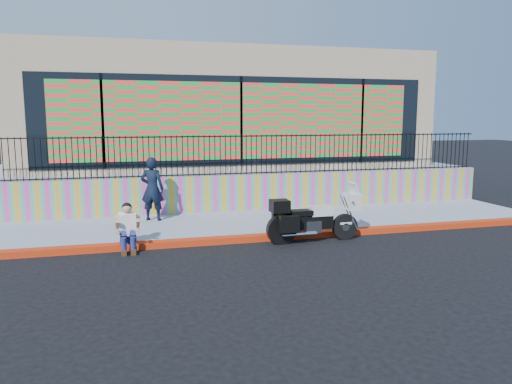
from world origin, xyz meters
name	(u,v)px	position (x,y,z in m)	size (l,w,h in m)	color
ground	(281,239)	(0.00, 0.00, 0.00)	(90.00, 90.00, 0.00)	black
red_curb	(281,236)	(0.00, 0.00, 0.07)	(16.00, 0.30, 0.15)	red
sidewalk	(263,223)	(0.00, 1.65, 0.07)	(16.00, 3.00, 0.15)	#8B95A6
mural_wall	(248,192)	(0.00, 3.25, 0.70)	(16.00, 0.20, 1.10)	#EE3EA3
metal_fence	(248,155)	(0.00, 3.25, 1.85)	(15.80, 0.04, 1.20)	black
elevated_platform	(217,176)	(0.00, 8.35, 0.62)	(16.00, 10.00, 1.25)	#8B95A6
storefront_building	(217,110)	(0.00, 8.13, 3.25)	(14.00, 8.06, 4.00)	tan
police_motorcycle	(312,218)	(0.64, -0.42, 0.59)	(2.27, 0.75, 1.41)	black
police_officer	(152,189)	(-2.93, 2.45, 1.03)	(0.64, 0.42, 1.75)	black
seated_man	(128,232)	(-3.64, -0.19, 0.45)	(0.54, 0.71, 1.06)	navy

